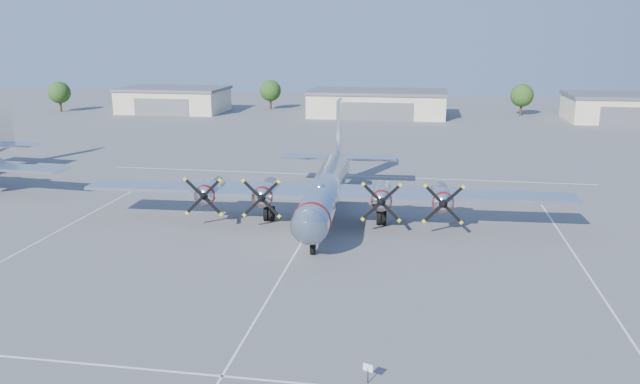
% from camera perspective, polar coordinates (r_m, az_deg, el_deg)
% --- Properties ---
extents(ground, '(260.00, 260.00, 0.00)m').
position_cam_1_polar(ground, '(53.23, -1.54, -4.41)').
color(ground, '#5C5C5E').
rests_on(ground, ground).
extents(parking_lines, '(60.00, 50.08, 0.01)m').
position_cam_1_polar(parking_lines, '(51.60, -1.91, -5.02)').
color(parking_lines, silver).
rests_on(parking_lines, ground).
extents(hangar_west, '(22.60, 14.60, 5.40)m').
position_cam_1_polar(hangar_west, '(143.06, -13.21, 8.24)').
color(hangar_west, beige).
rests_on(hangar_west, ground).
extents(hangar_center, '(28.60, 14.60, 5.40)m').
position_cam_1_polar(hangar_center, '(132.56, 5.26, 8.09)').
color(hangar_center, beige).
rests_on(hangar_center, ground).
extents(hangar_east, '(20.60, 14.60, 5.40)m').
position_cam_1_polar(hangar_east, '(137.64, 25.76, 6.97)').
color(hangar_east, beige).
rests_on(hangar_east, ground).
extents(tree_far_west, '(4.80, 4.80, 6.64)m').
position_cam_1_polar(tree_far_west, '(150.86, -22.73, 8.39)').
color(tree_far_west, '#382619').
rests_on(tree_far_west, ground).
extents(tree_west, '(4.80, 4.80, 6.64)m').
position_cam_1_polar(tree_west, '(144.28, -4.56, 9.22)').
color(tree_west, '#382619').
rests_on(tree_west, ground).
extents(tree_east, '(4.80, 4.80, 6.64)m').
position_cam_1_polar(tree_east, '(139.54, 17.98, 8.39)').
color(tree_east, '#382619').
rests_on(tree_east, ground).
extents(main_bomber_b29, '(45.88, 32.47, 9.85)m').
position_cam_1_polar(main_bomber_b29, '(59.76, 0.64, -2.28)').
color(main_bomber_b29, silver).
rests_on(main_bomber_b29, ground).
extents(info_placard, '(0.52, 0.25, 1.05)m').
position_cam_1_polar(info_placard, '(32.58, 4.41, -15.90)').
color(info_placard, black).
rests_on(info_placard, ground).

